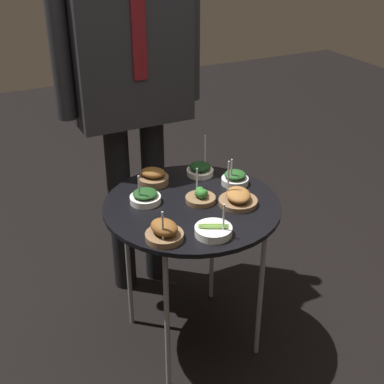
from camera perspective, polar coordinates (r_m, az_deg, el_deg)
ground_plane at (r=2.48m, az=0.00°, el=-15.11°), size 8.00×8.00×0.00m
serving_cart at (r=2.09m, az=0.00°, el=-2.34°), size 0.69×0.69×0.68m
bowl_asparagus_front_left at (r=1.87m, az=2.31°, el=-4.13°), size 0.13×0.13×0.13m
bowl_broccoli_mid_right at (r=2.07m, az=0.92°, el=-0.49°), size 0.12×0.12×0.13m
bowl_roast_far_rim at (r=2.21m, az=-4.16°, el=1.59°), size 0.13×0.13×0.07m
bowl_spinach_back_left at (r=2.07m, az=-5.01°, el=-0.54°), size 0.12×0.12×0.13m
bowl_roast_near_rim at (r=2.06m, az=4.93°, el=-0.65°), size 0.15×0.15×0.18m
bowl_spinach_front_right at (r=2.21m, az=4.60°, el=1.46°), size 0.11×0.11×0.12m
bowl_roast_back_right at (r=1.84m, az=-2.98°, el=-4.24°), size 0.13×0.13×0.13m
bowl_spinach_center at (r=2.28m, az=0.87°, el=2.42°), size 0.11×0.11×0.17m
waiter_figure at (r=2.31m, az=-6.64°, el=13.40°), size 0.65×0.24×1.76m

